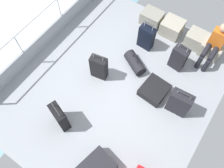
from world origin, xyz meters
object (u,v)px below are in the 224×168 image
object	(u,v)px
cargo_crate_1	(172,27)
suitcase_5	(179,58)
suitcase_4	(97,168)
suitcase_7	(179,103)
suitcase_3	(154,90)
cargo_crate_3	(211,48)
suitcase_2	(146,37)
cargo_crate_0	(152,18)
duffel_bag	(135,63)
passenger_seated	(215,44)
suitcase_1	(60,117)
cargo_crate_2	(197,40)
suitcase_0	(99,67)

from	to	relation	value
cargo_crate_1	suitcase_5	distance (m)	1.06
suitcase_4	suitcase_7	size ratio (longest dim) A/B	0.90
suitcase_3	cargo_crate_1	bearing A→B (deg)	105.65
cargo_crate_3	suitcase_2	size ratio (longest dim) A/B	0.64
cargo_crate_0	cargo_crate_3	distance (m)	1.74
duffel_bag	suitcase_3	bearing A→B (deg)	-25.76
suitcase_2	duffel_bag	xyz separation A→B (m)	(0.11, -0.69, -0.19)
cargo_crate_3	passenger_seated	distance (m)	0.42
suitcase_7	cargo_crate_3	bearing A→B (deg)	89.82
cargo_crate_0	cargo_crate_1	bearing A→B (deg)	-1.29
suitcase_1	cargo_crate_1	bearing A→B (deg)	77.81
cargo_crate_2	duffel_bag	distance (m)	1.74
suitcase_7	suitcase_0	bearing A→B (deg)	-173.10
cargo_crate_0	suitcase_7	xyz separation A→B (m)	(1.73, -1.93, 0.17)
suitcase_2	suitcase_4	world-z (taller)	suitcase_2
suitcase_7	passenger_seated	bearing A→B (deg)	89.80
cargo_crate_3	cargo_crate_1	bearing A→B (deg)	177.25
passenger_seated	suitcase_0	world-z (taller)	passenger_seated
cargo_crate_1	suitcase_0	world-z (taller)	suitcase_0
suitcase_1	duffel_bag	bearing A→B (deg)	75.96
suitcase_0	suitcase_5	size ratio (longest dim) A/B	1.03
cargo_crate_0	duffel_bag	xyz separation A→B (m)	(0.37, -1.47, -0.04)
suitcase_4	suitcase_5	world-z (taller)	suitcase_5
suitcase_5	suitcase_4	bearing A→B (deg)	-93.15
cargo_crate_2	suitcase_5	bearing A→B (deg)	-98.50
cargo_crate_1	suitcase_3	distance (m)	1.89
suitcase_2	suitcase_7	bearing A→B (deg)	-38.03
suitcase_0	suitcase_7	xyz separation A→B (m)	(1.93, 0.23, 0.01)
suitcase_2	cargo_crate_3	bearing A→B (deg)	25.64
passenger_seated	suitcase_2	distance (m)	1.59
cargo_crate_3	duffel_bag	xyz separation A→B (m)	(-1.37, -1.40, -0.06)
cargo_crate_1	duffel_bag	distance (m)	1.47
cargo_crate_2	suitcase_0	bearing A→B (deg)	-125.47
suitcase_0	cargo_crate_2	bearing A→B (deg)	54.53
cargo_crate_0	suitcase_1	size ratio (longest dim) A/B	0.70
suitcase_1	suitcase_4	size ratio (longest dim) A/B	1.15
passenger_seated	suitcase_1	world-z (taller)	passenger_seated
passenger_seated	suitcase_3	size ratio (longest dim) A/B	1.69
cargo_crate_3	suitcase_2	xyz separation A→B (m)	(-1.48, -0.71, 0.13)
cargo_crate_1	suitcase_1	xyz separation A→B (m)	(-0.77, -3.58, 0.14)
cargo_crate_2	passenger_seated	bearing A→B (deg)	-29.85
suitcase_0	suitcase_1	xyz separation A→B (m)	(0.03, -1.43, -0.01)
suitcase_5	suitcase_0	bearing A→B (deg)	-137.49
suitcase_1	suitcase_7	size ratio (longest dim) A/B	1.03
cargo_crate_1	duffel_bag	bearing A→B (deg)	-99.43
cargo_crate_2	suitcase_4	bearing A→B (deg)	-94.33
suitcase_1	suitcase_2	distance (m)	2.84
suitcase_1	cargo_crate_3	bearing A→B (deg)	61.64
passenger_seated	suitcase_2	bearing A→B (deg)	-160.45
cargo_crate_0	suitcase_0	distance (m)	2.18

